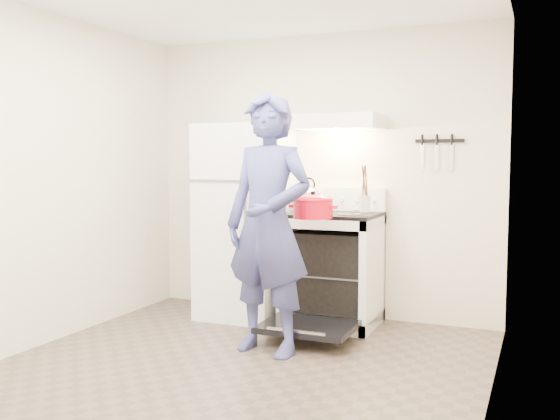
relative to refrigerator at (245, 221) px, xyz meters
The scene contains 15 objects.
floor 1.78m from the refrigerator, 68.20° to the right, with size 3.60×3.60×0.00m, color #4F4136.
back_wall 0.79m from the refrigerator, 31.11° to the left, with size 3.20×0.02×2.50m, color beige.
refrigerator is the anchor object (origin of this frame).
stove_body 0.90m from the refrigerator, ahead, with size 0.76×0.65×0.92m, color white.
cooktop 0.81m from the refrigerator, ahead, with size 0.76×0.65×0.03m, color black.
backsplash 0.89m from the refrigerator, 20.94° to the left, with size 0.76×0.07×0.20m, color white.
oven_door 1.23m from the refrigerator, 35.13° to the right, with size 0.70×0.54×0.04m, color black.
oven_rack 0.91m from the refrigerator, ahead, with size 0.60×0.52×0.01m, color slate.
range_hood 1.19m from the refrigerator, ahead, with size 0.76×0.50×0.12m, color white.
knife_strip 1.81m from the refrigerator, 11.61° to the left, with size 0.40×0.02×0.03m, color black.
pizza_stone 0.99m from the refrigerator, ahead, with size 0.32×0.32×0.02m, color olive.
tea_kettle 0.62m from the refrigerator, 25.66° to the left, with size 0.24×0.19×0.29m, color silver, non-canonical shape.
utensil_jar 1.16m from the refrigerator, ahead, with size 0.09×0.09×0.13m, color silver.
person 1.10m from the refrigerator, 54.90° to the right, with size 0.68×0.45×1.87m, color navy.
dutch_oven 1.05m from the refrigerator, 34.49° to the right, with size 0.37×0.30×0.24m, color red, non-canonical shape.
Camera 1 is at (1.86, -3.49, 1.39)m, focal length 40.00 mm.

